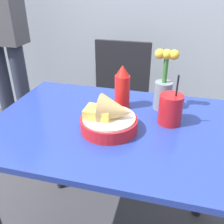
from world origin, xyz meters
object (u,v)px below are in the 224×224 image
chair_far_window (119,94)px  drink_cup (170,110)px  ketchup_bottle (121,87)px  flower_vase (164,86)px  food_basket (111,118)px

chair_far_window → drink_cup: size_ratio=4.01×
ketchup_bottle → flower_vase: bearing=10.5°
food_basket → flower_vase: (0.18, 0.24, 0.06)m
flower_vase → drink_cup: bearing=-71.7°
chair_far_window → flower_vase: 0.74m
food_basket → flower_vase: flower_vase is taller
ketchup_bottle → drink_cup: drink_cup is taller
ketchup_bottle → flower_vase: size_ratio=0.74×
food_basket → chair_far_window: bearing=100.7°
chair_far_window → ketchup_bottle: bearing=-76.4°
chair_far_window → food_basket: bearing=-79.3°
food_basket → ketchup_bottle: 0.21m
food_basket → ketchup_bottle: size_ratio=1.11×
ketchup_bottle → food_basket: bearing=-88.3°
chair_far_window → ketchup_bottle: ketchup_bottle is taller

